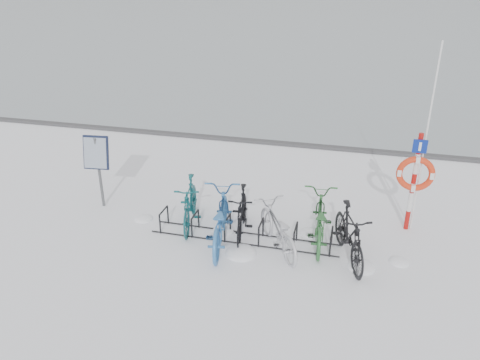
% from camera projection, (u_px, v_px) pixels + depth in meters
% --- Properties ---
extents(ground, '(900.00, 900.00, 0.00)m').
position_uv_depth(ground, '(244.00, 239.00, 9.87)').
color(ground, white).
rests_on(ground, ground).
extents(quay_edge, '(400.00, 0.25, 0.10)m').
position_uv_depth(quay_edge, '(288.00, 144.00, 15.05)').
color(quay_edge, '#3F3F42').
rests_on(quay_edge, ground).
extents(bike_rack, '(4.00, 0.48, 0.46)m').
position_uv_depth(bike_rack, '(244.00, 231.00, 9.80)').
color(bike_rack, black).
rests_on(bike_rack, ground).
extents(info_board, '(0.61, 0.29, 1.77)m').
position_uv_depth(info_board, '(97.00, 157.00, 10.71)').
color(info_board, '#595B5E').
rests_on(info_board, ground).
extents(lifebuoy_station, '(0.77, 0.22, 4.00)m').
position_uv_depth(lifebuoy_station, '(416.00, 174.00, 9.66)').
color(lifebuoy_station, '#A8100D').
rests_on(lifebuoy_station, ground).
extents(bike_0, '(0.89, 1.90, 1.10)m').
position_uv_depth(bike_0, '(190.00, 202.00, 10.23)').
color(bike_0, '#115056').
rests_on(bike_0, ground).
extents(bike_1, '(1.13, 2.26, 1.13)m').
position_uv_depth(bike_1, '(220.00, 218.00, 9.53)').
color(bike_1, '#3371B5').
rests_on(bike_1, ground).
extents(bike_2, '(0.74, 1.79, 1.04)m').
position_uv_depth(bike_2, '(242.00, 211.00, 9.90)').
color(bike_2, black).
rests_on(bike_2, ground).
extents(bike_3, '(1.54, 1.90, 0.97)m').
position_uv_depth(bike_3, '(277.00, 227.00, 9.37)').
color(bike_3, '#B4B5BD').
rests_on(bike_3, ground).
extents(bike_4, '(0.87, 2.04, 1.04)m').
position_uv_depth(bike_4, '(319.00, 218.00, 9.62)').
color(bike_4, '#2A6430').
rests_on(bike_4, ground).
extents(bike_5, '(1.10, 1.95, 1.13)m').
position_uv_depth(bike_5, '(349.00, 233.00, 8.99)').
color(bike_5, black).
rests_on(bike_5, ground).
extents(snow_drifts, '(5.95, 1.67, 0.23)m').
position_uv_depth(snow_drifts, '(272.00, 246.00, 9.63)').
color(snow_drifts, white).
rests_on(snow_drifts, ground).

